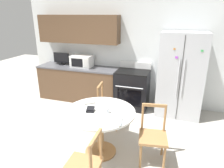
{
  "coord_description": "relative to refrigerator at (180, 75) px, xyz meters",
  "views": [
    {
      "loc": [
        1.27,
        -2.23,
        2.21
      ],
      "look_at": [
        0.16,
        1.15,
        0.95
      ],
      "focal_mm": 32.0,
      "sensor_mm": 36.0,
      "label": 1
    }
  ],
  "objects": [
    {
      "name": "refrigerator",
      "position": [
        0.0,
        0.0,
        0.0
      ],
      "size": [
        0.95,
        0.73,
        1.86
      ],
      "color": "#B2B5BA",
      "rests_on": "ground_plane"
    },
    {
      "name": "wallet",
      "position": [
        -1.31,
        -1.91,
        -0.14
      ],
      "size": [
        0.14,
        0.15,
        0.07
      ],
      "color": "black",
      "rests_on": "dining_table"
    },
    {
      "name": "countertop_tv",
      "position": [
        -3.06,
        0.13,
        0.15
      ],
      "size": [
        0.43,
        0.16,
        0.32
      ],
      "color": "black",
      "rests_on": "kitchen_counter"
    },
    {
      "name": "dining_chair_near",
      "position": [
        -1.06,
        -2.69,
        -0.49
      ],
      "size": [
        0.44,
        0.44,
        0.9
      ],
      "rotation": [
        0.0,
        0.0,
        1.61
      ],
      "color": "#9E7042",
      "rests_on": "ground_plane"
    },
    {
      "name": "mail_stack",
      "position": [
        -0.87,
        -2.07,
        -0.15
      ],
      "size": [
        0.26,
        0.33,
        0.02
      ],
      "color": "white",
      "rests_on": "dining_table"
    },
    {
      "name": "ground_plane",
      "position": [
        -1.39,
        -2.23,
        -0.93
      ],
      "size": [
        14.0,
        14.0,
        0.0
      ],
      "primitive_type": "plane",
      "color": "#B2ADA3"
    },
    {
      "name": "dining_table",
      "position": [
        -1.18,
        -1.85,
        -0.33
      ],
      "size": [
        1.12,
        1.12,
        0.77
      ],
      "color": "white",
      "rests_on": "ground_plane"
    },
    {
      "name": "microwave",
      "position": [
        -2.43,
        0.08,
        0.12
      ],
      "size": [
        0.53,
        0.37,
        0.3
      ],
      "color": "white",
      "rests_on": "kitchen_counter"
    },
    {
      "name": "dining_chair_right",
      "position": [
        -0.34,
        -1.78,
        -0.49
      ],
      "size": [
        0.48,
        0.48,
        0.9
      ],
      "rotation": [
        0.0,
        0.0,
        3.3
      ],
      "color": "#9E7042",
      "rests_on": "ground_plane"
    },
    {
      "name": "back_wall",
      "position": [
        -1.7,
        0.36,
        0.51
      ],
      "size": [
        5.2,
        0.44,
        2.6
      ],
      "color": "silver",
      "rests_on": "ground_plane"
    },
    {
      "name": "oven_range",
      "position": [
        -1.07,
        0.03,
        -0.46
      ],
      "size": [
        0.78,
        0.68,
        1.08
      ],
      "color": "black",
      "rests_on": "ground_plane"
    },
    {
      "name": "kitchen_counter",
      "position": [
        -2.54,
        0.06,
        -0.48
      ],
      "size": [
        2.14,
        0.64,
        0.9
      ],
      "color": "brown",
      "rests_on": "ground_plane"
    },
    {
      "name": "folded_napkin",
      "position": [
        -1.44,
        -1.66,
        -0.14
      ],
      "size": [
        0.19,
        0.15,
        0.05
      ],
      "color": "silver",
      "rests_on": "dining_table"
    },
    {
      "name": "candle_glass",
      "position": [
        -1.06,
        -1.88,
        -0.13
      ],
      "size": [
        0.09,
        0.09,
        0.09
      ],
      "color": "silver",
      "rests_on": "dining_table"
    },
    {
      "name": "dining_chair_far",
      "position": [
        -1.33,
        -1.02,
        -0.49
      ],
      "size": [
        0.47,
        0.47,
        0.9
      ],
      "rotation": [
        0.0,
        0.0,
        4.84
      ],
      "color": "#9E7042",
      "rests_on": "ground_plane"
    }
  ]
}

